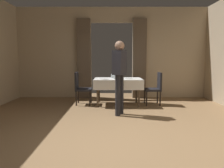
% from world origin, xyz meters
% --- Properties ---
extents(ground, '(10.08, 10.08, 0.00)m').
position_xyz_m(ground, '(0.00, 0.00, 0.00)').
color(ground, olive).
extents(wall_back, '(6.40, 0.27, 3.00)m').
position_xyz_m(wall_back, '(0.00, 4.18, 1.52)').
color(wall_back, tan).
rests_on(wall_back, ground).
extents(dining_table_mid, '(1.36, 0.89, 0.75)m').
position_xyz_m(dining_table_mid, '(0.18, 2.94, 0.65)').
color(dining_table_mid, '#4C3D2D').
rests_on(dining_table_mid, ground).
extents(chair_mid_left, '(0.44, 0.44, 0.93)m').
position_xyz_m(chair_mid_left, '(-0.89, 2.96, 0.52)').
color(chair_mid_left, black).
rests_on(chair_mid_left, ground).
extents(chair_mid_right, '(0.44, 0.44, 0.93)m').
position_xyz_m(chair_mid_right, '(1.24, 2.93, 0.52)').
color(chair_mid_right, black).
rests_on(chair_mid_right, ground).
extents(plate_mid_a, '(0.21, 0.21, 0.01)m').
position_xyz_m(plate_mid_a, '(0.48, 2.90, 0.76)').
color(plate_mid_a, white).
rests_on(plate_mid_a, dining_table_mid).
extents(glass_mid_b, '(0.07, 0.07, 0.12)m').
position_xyz_m(glass_mid_b, '(0.01, 3.12, 0.81)').
color(glass_mid_b, silver).
rests_on(glass_mid_b, dining_table_mid).
extents(plate_mid_c, '(0.22, 0.22, 0.01)m').
position_xyz_m(plate_mid_c, '(-0.21, 2.74, 0.76)').
color(plate_mid_c, white).
rests_on(plate_mid_c, dining_table_mid).
extents(glass_mid_d, '(0.07, 0.07, 0.11)m').
position_xyz_m(glass_mid_d, '(0.07, 2.83, 0.81)').
color(glass_mid_d, silver).
rests_on(glass_mid_d, dining_table_mid).
extents(person_waiter_by_doorway, '(0.36, 0.42, 1.72)m').
position_xyz_m(person_waiter_by_doorway, '(0.18, 1.76, 1.02)').
color(person_waiter_by_doorway, black).
rests_on(person_waiter_by_doorway, ground).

